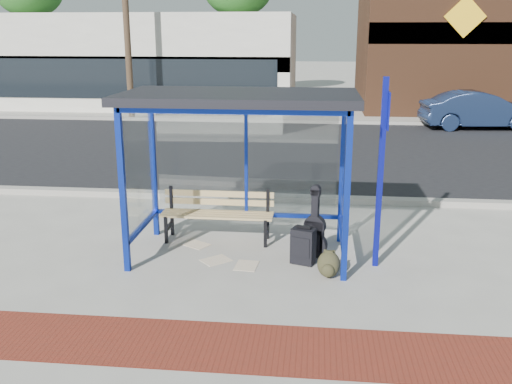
# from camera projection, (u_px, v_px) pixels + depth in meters

# --- Properties ---
(ground) EXTENTS (120.00, 120.00, 0.00)m
(ground) POSITION_uv_depth(u_px,v_px,m) (241.00, 255.00, 8.58)
(ground) COLOR #B2ADA0
(ground) RESTS_ON ground
(brick_paver_strip) EXTENTS (60.00, 1.00, 0.01)m
(brick_paver_strip) POSITION_uv_depth(u_px,v_px,m) (209.00, 345.00, 6.09)
(brick_paver_strip) COLOR maroon
(brick_paver_strip) RESTS_ON ground
(curb_near) EXTENTS (60.00, 0.25, 0.12)m
(curb_near) POSITION_uv_depth(u_px,v_px,m) (260.00, 197.00, 11.34)
(curb_near) COLOR gray
(curb_near) RESTS_ON ground
(street_asphalt) EXTENTS (60.00, 10.00, 0.00)m
(street_asphalt) POSITION_uv_depth(u_px,v_px,m) (277.00, 150.00, 16.24)
(street_asphalt) COLOR black
(street_asphalt) RESTS_ON ground
(curb_far) EXTENTS (60.00, 0.25, 0.12)m
(curb_far) POSITION_uv_depth(u_px,v_px,m) (287.00, 121.00, 21.10)
(curb_far) COLOR gray
(curb_far) RESTS_ON ground
(far_sidewalk) EXTENTS (60.00, 4.00, 0.01)m
(far_sidewalk) POSITION_uv_depth(u_px,v_px,m) (289.00, 115.00, 22.94)
(far_sidewalk) COLOR #B2ADA0
(far_sidewalk) RESTS_ON ground
(bus_shelter) EXTENTS (3.30, 1.80, 2.42)m
(bus_shelter) POSITION_uv_depth(u_px,v_px,m) (240.00, 117.00, 8.09)
(bus_shelter) COLOR #0D2597
(bus_shelter) RESTS_ON ground
(storefront_white) EXTENTS (18.00, 6.04, 4.00)m
(storefront_white) POSITION_uv_depth(u_px,v_px,m) (97.00, 60.00, 26.17)
(storefront_white) COLOR silver
(storefront_white) RESTS_ON ground
(storefront_brown) EXTENTS (10.00, 7.08, 6.40)m
(storefront_brown) POSITION_uv_depth(u_px,v_px,m) (479.00, 33.00, 24.61)
(storefront_brown) COLOR #59331E
(storefront_brown) RESTS_ON ground
(utility_pole_west) EXTENTS (1.60, 0.24, 8.00)m
(utility_pole_west) POSITION_uv_depth(u_px,v_px,m) (126.00, 8.00, 20.91)
(utility_pole_west) COLOR #4C3826
(utility_pole_west) RESTS_ON ground
(bench) EXTENTS (1.78, 0.44, 0.84)m
(bench) POSITION_uv_depth(u_px,v_px,m) (218.00, 211.00, 9.08)
(bench) COLOR black
(bench) RESTS_ON ground
(guitar_bag) EXTENTS (0.40, 0.22, 1.05)m
(guitar_bag) POSITION_uv_depth(u_px,v_px,m) (315.00, 233.00, 8.39)
(guitar_bag) COLOR black
(guitar_bag) RESTS_ON ground
(suitcase) EXTENTS (0.38, 0.30, 0.58)m
(suitcase) POSITION_uv_depth(u_px,v_px,m) (303.00, 246.00, 8.18)
(suitcase) COLOR black
(suitcase) RESTS_ON ground
(backpack) EXTENTS (0.33, 0.31, 0.37)m
(backpack) POSITION_uv_depth(u_px,v_px,m) (329.00, 265.00, 7.74)
(backpack) COLOR #2C2A18
(backpack) RESTS_ON ground
(sign_post) EXTENTS (0.11, 0.33, 2.67)m
(sign_post) POSITION_uv_depth(u_px,v_px,m) (382.00, 163.00, 7.78)
(sign_post) COLOR #0C128E
(sign_post) RESTS_ON ground
(newspaper_a) EXTENTS (0.47, 0.44, 0.01)m
(newspaper_a) POSITION_uv_depth(u_px,v_px,m) (197.00, 245.00, 8.97)
(newspaper_a) COLOR white
(newspaper_a) RESTS_ON ground
(newspaper_b) EXTENTS (0.34, 0.42, 0.01)m
(newspaper_b) POSITION_uv_depth(u_px,v_px,m) (246.00, 266.00, 8.16)
(newspaper_b) COLOR white
(newspaper_b) RESTS_ON ground
(newspaper_c) EXTENTS (0.50, 0.50, 0.01)m
(newspaper_c) POSITION_uv_depth(u_px,v_px,m) (216.00, 260.00, 8.35)
(newspaper_c) COLOR white
(newspaper_c) RESTS_ON ground
(parked_car) EXTENTS (4.03, 1.74, 1.29)m
(parked_car) POSITION_uv_depth(u_px,v_px,m) (480.00, 110.00, 19.64)
(parked_car) COLOR #1A2949
(parked_car) RESTS_ON ground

